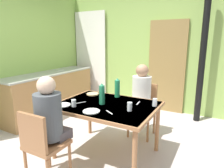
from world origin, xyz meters
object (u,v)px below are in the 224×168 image
dining_table (107,109)px  chair_near_diner (42,143)px  person_near_diner (49,115)px  water_bottle_green_far (117,88)px  water_bottle_green_near (102,94)px  person_far_diner (141,92)px  chair_far_diner (144,106)px  kitchen_counter (50,93)px

dining_table → chair_near_diner: (-0.32, -0.85, -0.18)m
person_near_diner → water_bottle_green_far: person_near_diner is taller
dining_table → person_near_diner: size_ratio=1.71×
water_bottle_green_near → dining_table: bearing=18.7°
person_far_diner → person_near_diner: bearing=69.2°
chair_far_diner → water_bottle_green_far: (-0.26, -0.47, 0.39)m
kitchen_counter → person_far_diner: bearing=-3.8°
water_bottle_green_near → water_bottle_green_far: (0.03, 0.40, 0.00)m
person_near_diner → water_bottle_green_far: size_ratio=2.63×
person_near_diner → kitchen_counter: bearing=135.7°
water_bottle_green_near → chair_far_diner: bearing=72.0°
kitchen_counter → chair_far_diner: bearing=-0.2°
chair_near_diner → water_bottle_green_near: size_ratio=3.01×
water_bottle_green_near → water_bottle_green_far: size_ratio=0.99×
person_far_diner → dining_table: bearing=72.7°
dining_table → water_bottle_green_far: bearing=95.2°
chair_far_diner → water_bottle_green_near: bearing=72.0°
dining_table → person_near_diner: person_near_diner is taller
kitchen_counter → water_bottle_green_far: (1.90, -0.48, 0.43)m
water_bottle_green_far → kitchen_counter: bearing=165.8°
dining_table → person_far_diner: size_ratio=1.71×
person_near_diner → water_bottle_green_far: 1.14m
person_near_diner → water_bottle_green_far: (0.29, 1.09, 0.10)m
dining_table → water_bottle_green_near: 0.22m
kitchen_counter → chair_near_diner: size_ratio=2.60×
kitchen_counter → dining_table: kitchen_counter is taller
chair_far_diner → water_bottle_green_near: 0.99m
water_bottle_green_far → dining_table: bearing=-84.8°
dining_table → water_bottle_green_far: water_bottle_green_far is taller
dining_table → chair_far_diner: size_ratio=1.52×
chair_far_diner → water_bottle_green_near: water_bottle_green_near is taller
dining_table → water_bottle_green_far: size_ratio=4.51×
person_far_diner → chair_near_diner: bearing=70.9°
kitchen_counter → chair_far_diner: 2.16m
kitchen_counter → person_far_diner: person_far_diner is taller
person_near_diner → water_bottle_green_far: bearing=75.4°
chair_far_diner → person_near_diner: (-0.54, -1.57, 0.28)m
person_near_diner → chair_near_diner: bearing=-90.0°
dining_table → water_bottle_green_far: (-0.03, 0.38, 0.21)m
chair_near_diner → person_near_diner: size_ratio=1.13×
person_far_diner → water_bottle_green_far: (-0.26, -0.34, 0.10)m
chair_near_diner → person_far_diner: size_ratio=1.13×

